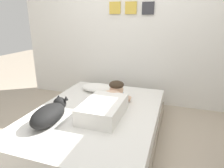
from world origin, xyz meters
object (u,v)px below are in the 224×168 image
bed (97,123)px  coffee_cup (121,96)px  person_lying (107,103)px  pillow (98,88)px  dog (50,113)px  cell_phone (87,104)px

bed → coffee_cup: coffee_cup is taller
person_lying → coffee_cup: bearing=84.6°
pillow → dog: 1.06m
bed → coffee_cup: (0.18, 0.47, 0.21)m
coffee_cup → cell_phone: size_ratio=0.89×
person_lying → dog: size_ratio=1.60×
dog → cell_phone: dog is taller
dog → person_lying: bearing=42.7°
person_lying → bed: bearing=-169.8°
person_lying → dog: (-0.48, -0.45, -0.00)m
person_lying → cell_phone: (-0.31, 0.09, -0.10)m
pillow → coffee_cup: 0.44m
person_lying → dog: person_lying is taller
dog → pillow: bearing=83.7°
pillow → cell_phone: pillow is taller
bed → person_lying: person_lying is taller
pillow → dog: bearing=-96.3°
dog → coffee_cup: 1.04m
person_lying → dog: bearing=-137.3°
bed → dog: dog is taller
bed → cell_phone: size_ratio=14.51×
pillow → coffee_cup: pillow is taller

